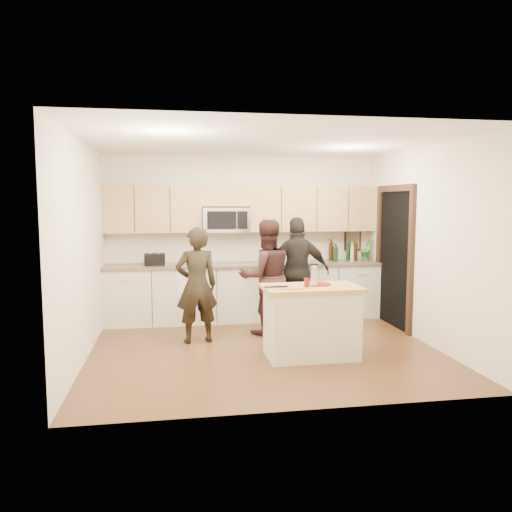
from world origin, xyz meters
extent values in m
plane|color=brown|center=(0.00, 0.00, 0.00)|extent=(4.50, 4.50, 0.00)
cube|color=silver|center=(0.00, 2.00, 1.35)|extent=(4.50, 0.02, 2.70)
cube|color=silver|center=(0.00, -2.00, 1.35)|extent=(4.50, 0.02, 2.70)
cube|color=silver|center=(-2.25, 0.00, 1.35)|extent=(0.02, 4.00, 2.70)
cube|color=silver|center=(2.25, 0.00, 1.35)|extent=(0.02, 4.00, 2.70)
cube|color=white|center=(0.00, 0.00, 2.70)|extent=(4.50, 4.00, 0.02)
cube|color=beige|center=(0.00, 1.69, 0.45)|extent=(4.50, 0.62, 0.90)
cube|color=#7B6552|center=(0.00, 1.68, 0.92)|extent=(4.50, 0.66, 0.04)
cube|color=tan|center=(-1.48, 1.83, 1.83)|extent=(1.55, 0.33, 0.75)
cube|color=tan|center=(1.17, 1.83, 1.83)|extent=(2.17, 0.33, 0.75)
cube|color=tan|center=(-0.31, 1.83, 2.04)|extent=(0.78, 0.33, 0.33)
cube|color=silver|center=(-0.31, 1.80, 1.65)|extent=(0.76, 0.40, 0.40)
cube|color=black|center=(-0.39, 1.60, 1.65)|extent=(0.47, 0.01, 0.29)
cube|color=black|center=(-0.06, 1.60, 1.65)|extent=(0.17, 0.01, 0.29)
cube|color=black|center=(2.24, 0.90, 1.05)|extent=(0.02, 1.05, 2.10)
cube|color=black|center=(2.22, 0.33, 1.05)|extent=(0.06, 0.10, 2.10)
cube|color=black|center=(2.22, 1.48, 1.05)|extent=(0.06, 0.10, 2.10)
cube|color=black|center=(2.22, 0.90, 2.15)|extent=(0.06, 1.25, 0.10)
cube|color=black|center=(1.95, 1.99, 1.28)|extent=(0.30, 0.03, 0.38)
cube|color=tan|center=(1.95, 1.97, 1.28)|extent=(0.24, 0.00, 0.32)
cube|color=white|center=(-0.95, 1.38, 0.70)|extent=(0.34, 0.01, 0.48)
cube|color=white|center=(-0.95, 1.67, 0.94)|extent=(0.34, 0.60, 0.01)
cube|color=beige|center=(0.53, -0.44, 0.42)|extent=(1.11, 0.66, 0.85)
cube|color=tan|center=(0.53, -0.44, 0.88)|extent=(1.21, 0.71, 0.05)
cylinder|color=maroon|center=(0.66, -0.36, 0.91)|extent=(0.28, 0.28, 0.02)
cube|color=silver|center=(0.55, -0.45, 1.04)|extent=(0.08, 0.06, 0.25)
cube|color=black|center=(0.55, -0.45, 1.18)|extent=(0.09, 0.07, 0.02)
cylinder|color=maroon|center=(0.45, -0.48, 0.95)|extent=(0.07, 0.07, 0.11)
cube|color=tan|center=(0.24, -0.58, 0.91)|extent=(0.27, 0.17, 0.02)
cube|color=black|center=(0.05, -0.55, 0.92)|extent=(0.29, 0.03, 0.02)
cube|color=silver|center=(0.11, -0.65, 0.92)|extent=(0.21, 0.02, 0.01)
cube|color=black|center=(-1.45, 1.67, 1.03)|extent=(0.32, 0.24, 0.19)
cube|color=silver|center=(-1.52, 1.67, 1.13)|extent=(0.03, 0.17, 0.00)
cube|color=silver|center=(-1.38, 1.67, 1.13)|extent=(0.03, 0.17, 0.00)
cylinder|color=black|center=(1.54, 1.68, 1.09)|extent=(0.08, 0.08, 0.31)
cylinder|color=#311A09|center=(1.50, 1.81, 1.12)|extent=(0.07, 0.07, 0.37)
cylinder|color=#9D9D7C|center=(1.81, 1.62, 1.09)|extent=(0.07, 0.07, 0.31)
cylinder|color=black|center=(1.80, 1.80, 1.12)|extent=(0.07, 0.07, 0.37)
cylinder|color=#311A09|center=(1.89, 1.70, 1.12)|extent=(0.08, 0.08, 0.36)
imported|color=#2E7435|center=(2.10, 1.72, 1.15)|extent=(0.30, 0.29, 0.42)
imported|color=black|center=(-0.85, 0.47, 0.80)|extent=(0.64, 0.48, 1.60)
imported|color=black|center=(0.18, 0.77, 0.84)|extent=(0.89, 0.74, 1.69)
imported|color=black|center=(0.75, 1.13, 0.85)|extent=(1.02, 0.46, 1.71)
camera|label=1|loc=(-1.16, -6.34, 1.94)|focal=35.00mm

